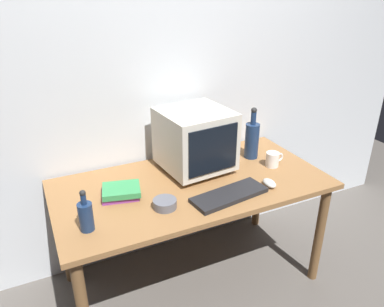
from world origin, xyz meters
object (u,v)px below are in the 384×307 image
bottle_tall (252,139)px  book_stack (121,192)px  computer_mouse (269,183)px  cd_spindle (165,204)px  mug (273,159)px  crt_monitor (195,140)px  bottle_short (86,215)px  keyboard (229,195)px

bottle_tall → book_stack: 0.90m
computer_mouse → bottle_tall: size_ratio=0.30×
computer_mouse → cd_spindle: 0.61m
mug → crt_monitor: bearing=159.7°
crt_monitor → computer_mouse: size_ratio=4.20×
bottle_tall → bottle_short: bearing=-163.4°
bottle_short → book_stack: size_ratio=0.92×
book_stack → mug: (0.94, -0.05, 0.02)m
book_stack → mug: mug is taller
keyboard → mug: bearing=17.4°
bottle_short → mug: bearing=8.2°
bottle_tall → book_stack: bearing=-172.6°
bottle_short → cd_spindle: bottle_short is taller
keyboard → computer_mouse: size_ratio=4.20×
cd_spindle → computer_mouse: bearing=-4.4°
book_stack → mug: size_ratio=1.89×
keyboard → bottle_short: 0.74m
book_stack → computer_mouse: bearing=-17.5°
crt_monitor → cd_spindle: 0.48m
book_stack → cd_spindle: (0.17, -0.20, -0.01)m
crt_monitor → keyboard: (0.02, -0.37, -0.18)m
bottle_short → cd_spindle: (0.39, 0.02, -0.05)m
bottle_tall → mug: bearing=-73.5°
book_stack → cd_spindle: bearing=-49.2°
computer_mouse → book_stack: book_stack is taller
computer_mouse → book_stack: 0.81m
keyboard → book_stack: book_stack is taller
computer_mouse → cd_spindle: (-0.60, 0.05, 0.00)m
keyboard → mug: 0.47m
computer_mouse → bottle_short: bearing=-177.0°
bottle_short → mug: size_ratio=1.73×
bottle_short → book_stack: bearing=44.7°
keyboard → bottle_short: bearing=169.4°
computer_mouse → bottle_tall: 0.39m
crt_monitor → bottle_tall: crt_monitor is taller
crt_monitor → mug: bearing=-20.3°
crt_monitor → computer_mouse: bearing=-51.8°
cd_spindle → crt_monitor: bearing=44.6°
bottle_short → cd_spindle: 0.39m
mug → bottle_tall: bearing=106.5°
book_stack → cd_spindle: 0.26m
keyboard → bottle_tall: bottle_tall is taller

